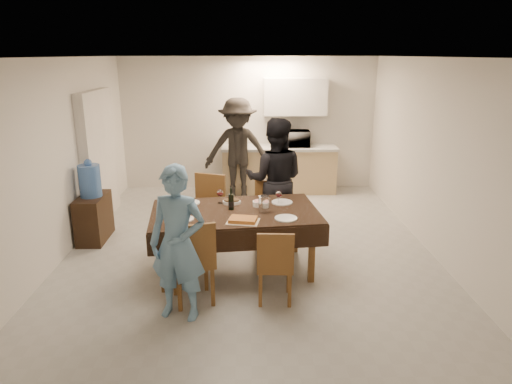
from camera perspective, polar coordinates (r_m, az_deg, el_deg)
floor at (r=6.61m, az=-0.81°, el=-6.62°), size 5.00×6.00×0.02m
ceiling at (r=6.07m, az=-0.91°, el=16.52°), size 5.00×6.00×0.02m
wall_back at (r=9.16m, az=-0.96°, el=8.49°), size 5.00×0.02×2.60m
wall_front at (r=3.34m, az=-0.58°, el=-6.70°), size 5.00×0.02×2.60m
wall_left at (r=6.69m, az=-22.87°, el=4.00°), size 0.02×6.00×2.60m
wall_right at (r=6.71m, az=21.10°, el=4.24°), size 0.02×6.00×2.60m
stub_partition at (r=7.81m, az=-18.99°, el=4.23°), size 0.15×1.40×2.10m
kitchen_base_cabinet at (r=9.04m, az=2.89°, el=2.73°), size 2.20×0.60×0.86m
kitchen_worktop at (r=8.94m, az=2.93°, el=5.56°), size 2.24×0.64×0.05m
upper_cabinet at (r=8.97m, az=4.91°, el=11.78°), size 1.20×0.34×0.70m
dining_table at (r=5.62m, az=-2.62°, el=-2.71°), size 2.15×1.41×0.79m
chair_near_left at (r=4.93m, az=-8.11°, el=-7.76°), size 0.55×0.56×0.53m
chair_near_right at (r=4.94m, az=2.46°, el=-8.42°), size 0.41×0.41×0.46m
chair_far_left at (r=6.31m, az=-6.55°, el=-1.87°), size 0.59×0.61×0.55m
chair_far_right at (r=6.31m, az=1.64°, el=-2.32°), size 0.45×0.46×0.50m
console at (r=7.10m, az=-19.60°, el=-3.07°), size 0.36×0.72×0.67m
water_jug at (r=6.93m, az=-20.06°, el=1.33°), size 0.31×0.31×0.46m
wine_bottle at (r=5.61m, az=-3.14°, el=-0.84°), size 0.07×0.07×0.28m
water_pitcher at (r=5.53m, az=0.98°, el=-1.52°), size 0.13×0.13×0.20m
savoury_tart at (r=5.24m, az=-1.63°, el=-3.49°), size 0.41×0.33×0.05m
salad_bowl at (r=5.77m, az=0.40°, el=-1.45°), size 0.16×0.16×0.06m
mushroom_dish at (r=5.87m, az=-3.05°, el=-1.29°), size 0.21×0.21×0.04m
wine_glass_a at (r=5.38m, az=-8.57°, el=-2.30°), size 0.08×0.08×0.19m
wine_glass_b at (r=5.83m, az=2.84°, el=-0.69°), size 0.08×0.08×0.18m
wine_glass_c at (r=5.87m, az=-4.52°, el=-0.53°), size 0.08×0.08×0.19m
plate_near_left at (r=5.37m, az=-9.12°, el=-3.35°), size 0.25×0.25×0.01m
plate_near_right at (r=5.34m, az=3.76°, el=-3.30°), size 0.27×0.27×0.02m
plate_far_left at (r=5.93m, az=-8.36°, el=-1.35°), size 0.27×0.27×0.02m
plate_far_right at (r=5.90m, az=3.28°, el=-1.29°), size 0.27×0.27×0.02m
microwave at (r=8.93m, az=4.90°, el=6.68°), size 0.56×0.38×0.31m
person_near at (r=4.67m, az=-9.74°, el=-6.41°), size 0.67×0.52×1.62m
person_far at (r=6.59m, az=2.37°, el=1.54°), size 0.95×0.79×1.79m
person_kitchen at (r=8.47m, az=-2.29°, el=5.33°), size 1.22×0.70×1.89m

